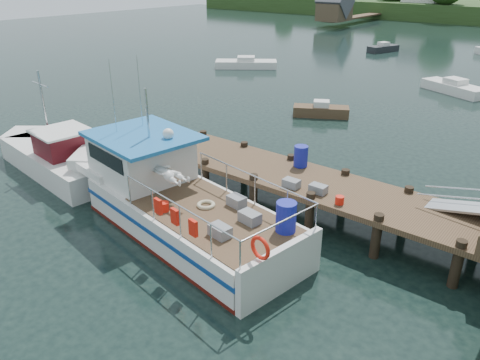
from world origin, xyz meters
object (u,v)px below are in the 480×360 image
Objects in this scene: lobster_boat at (166,195)px; moored_rowboat at (321,110)px; work_boat at (57,156)px; moored_b at (454,88)px; moored_e at (383,48)px; dock at (462,200)px; moored_a at (246,64)px.

moored_rowboat is at bearing 107.19° from lobster_boat.
work_boat is 1.66× the size of moored_b.
lobster_boat is at bearing -105.10° from moored_b.
dock is at bearing -54.85° from moored_e.
moored_b is at bearing 105.78° from dock.
dock is 16.47m from moored_rowboat.
work_boat is at bearing -78.18° from moored_e.
work_boat reaches higher than dock.
moored_e is (-11.99, 14.85, -0.02)m from moored_b.
moored_a reaches higher than moored_rowboat.
moored_e is (-7.16, 26.55, 0.02)m from moored_rowboat.
moored_e is (6.40, 16.99, 0.00)m from moored_a.
moored_b reaches higher than moored_rowboat.
dock is 42.57m from moored_e.
moored_b is (-6.61, 23.39, -1.83)m from dock.
moored_a is at bearing -101.42° from moored_e.
work_boat is 16.30m from moored_rowboat.
moored_a is at bearing 139.64° from dock.
moored_a is (-8.31, 24.98, -0.34)m from work_boat.
dock reaches higher than moored_rowboat.
moored_e is (-18.60, 38.24, -1.84)m from dock.
lobster_boat is 29.69m from moored_a.
dock is 17.17m from work_boat.
work_boat reaches higher than moored_a.
moored_e reaches higher than moored_a.
moored_rowboat is 0.89× the size of moored_e.
lobster_boat is at bearing -80.97° from moored_rowboat.
dock is 1.89× the size of work_boat.
dock is 24.38m from moored_b.
work_boat reaches higher than moored_e.
moored_b is 19.09m from moored_e.
lobster_boat reaches higher than moored_a.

